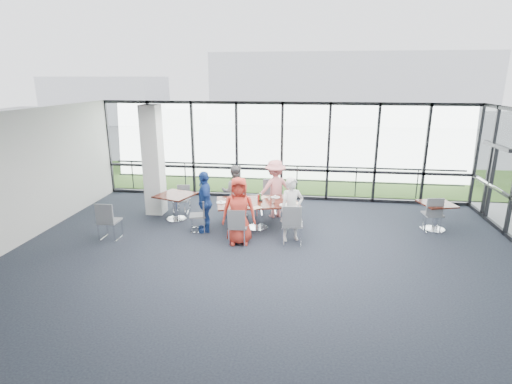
# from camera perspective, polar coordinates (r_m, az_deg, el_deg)

# --- Properties ---
(floor) EXTENTS (12.00, 10.00, 0.02)m
(floor) POSITION_cam_1_polar(r_m,az_deg,el_deg) (8.87, 1.12, -10.32)
(floor) COLOR black
(floor) RESTS_ON ground
(ceiling) EXTENTS (12.00, 10.00, 0.04)m
(ceiling) POSITION_cam_1_polar(r_m,az_deg,el_deg) (7.98, 1.25, 10.80)
(ceiling) COLOR white
(ceiling) RESTS_ON ground
(wall_left) EXTENTS (0.10, 10.00, 3.20)m
(wall_left) POSITION_cam_1_polar(r_m,az_deg,el_deg) (10.75, -32.51, 0.97)
(wall_left) COLOR silver
(wall_left) RESTS_ON ground
(wall_front) EXTENTS (12.00, 0.10, 3.20)m
(wall_front) POSITION_cam_1_polar(r_m,az_deg,el_deg) (3.83, -8.16, -21.66)
(wall_front) COLOR silver
(wall_front) RESTS_ON ground
(curtain_wall_back) EXTENTS (12.00, 0.10, 3.20)m
(curtain_wall_back) POSITION_cam_1_polar(r_m,az_deg,el_deg) (13.14, 3.71, 5.80)
(curtain_wall_back) COLOR white
(curtain_wall_back) RESTS_ON ground
(exit_door) EXTENTS (0.12, 1.60, 2.10)m
(exit_door) POSITION_cam_1_polar(r_m,az_deg,el_deg) (13.04, 30.54, 1.02)
(exit_door) COLOR black
(exit_door) RESTS_ON ground
(structural_column) EXTENTS (0.50, 0.50, 3.20)m
(structural_column) POSITION_cam_1_polar(r_m,az_deg,el_deg) (12.02, -14.45, 4.36)
(structural_column) COLOR white
(structural_column) RESTS_ON ground
(apron) EXTENTS (80.00, 70.00, 0.02)m
(apron) POSITION_cam_1_polar(r_m,az_deg,el_deg) (18.35, 4.77, 3.57)
(apron) COLOR gray
(apron) RESTS_ON ground
(grass_strip) EXTENTS (80.00, 5.00, 0.01)m
(grass_strip) POSITION_cam_1_polar(r_m,az_deg,el_deg) (16.40, 4.38, 2.18)
(grass_strip) COLOR #375623
(grass_strip) RESTS_ON ground
(hangar_main) EXTENTS (24.00, 10.00, 6.00)m
(hangar_main) POSITION_cam_1_polar(r_m,az_deg,el_deg) (40.03, 12.60, 14.36)
(hangar_main) COLOR white
(hangar_main) RESTS_ON ground
(hangar_aux) EXTENTS (10.00, 6.00, 4.00)m
(hangar_aux) POSITION_cam_1_polar(r_m,az_deg,el_deg) (40.62, -20.48, 12.35)
(hangar_aux) COLOR white
(hangar_aux) RESTS_ON ground
(guard_rail) EXTENTS (12.00, 0.06, 0.06)m
(guard_rail) POSITION_cam_1_polar(r_m,az_deg,el_deg) (13.96, 3.81, 1.79)
(guard_rail) COLOR #2D2D33
(guard_rail) RESTS_ON ground
(main_table) EXTENTS (2.36, 1.66, 0.75)m
(main_table) POSITION_cam_1_polar(r_m,az_deg,el_deg) (10.65, 0.22, -1.93)
(main_table) COLOR #330E0C
(main_table) RESTS_ON ground
(side_table_left) EXTENTS (1.19, 1.19, 0.75)m
(side_table_left) POSITION_cam_1_polar(r_m,az_deg,el_deg) (11.52, -11.46, -0.84)
(side_table_left) COLOR #330E0C
(side_table_left) RESTS_ON ground
(side_table_right) EXTENTS (0.98, 0.98, 0.75)m
(side_table_right) POSITION_cam_1_polar(r_m,az_deg,el_deg) (11.56, 24.38, -2.06)
(side_table_right) COLOR #330E0C
(side_table_right) RESTS_ON ground
(diner_near_left) EXTENTS (0.88, 0.65, 1.67)m
(diner_near_left) POSITION_cam_1_polar(r_m,az_deg,el_deg) (9.63, -2.46, -2.72)
(diner_near_left) COLOR red
(diner_near_left) RESTS_ON ground
(diner_near_right) EXTENTS (0.70, 0.62, 1.61)m
(diner_near_right) POSITION_cam_1_polar(r_m,az_deg,el_deg) (9.87, 5.13, -2.49)
(diner_near_right) COLOR white
(diner_near_right) RESTS_ON ground
(diner_far_left) EXTENTS (0.83, 0.59, 1.56)m
(diner_far_left) POSITION_cam_1_polar(r_m,az_deg,el_deg) (11.45, -3.06, 0.05)
(diner_far_left) COLOR slate
(diner_far_left) RESTS_ON ground
(diner_far_right) EXTENTS (1.22, 1.02, 1.69)m
(diner_far_right) POSITION_cam_1_polar(r_m,az_deg,el_deg) (11.50, 2.74, 0.46)
(diner_far_right) COLOR pink
(diner_far_right) RESTS_ON ground
(diner_end) EXTENTS (0.80, 1.07, 1.63)m
(diner_end) POSITION_cam_1_polar(r_m,az_deg,el_deg) (10.50, -7.33, -1.36)
(diner_end) COLOR #204090
(diner_end) RESTS_ON ground
(chair_main_nl) EXTENTS (0.46, 0.46, 0.90)m
(chair_main_nl) POSITION_cam_1_polar(r_m,az_deg,el_deg) (9.74, -2.52, -4.90)
(chair_main_nl) COLOR slate
(chair_main_nl) RESTS_ON ground
(chair_main_nr) EXTENTS (0.51, 0.51, 0.98)m
(chair_main_nr) POSITION_cam_1_polar(r_m,az_deg,el_deg) (9.79, 5.24, -4.58)
(chair_main_nr) COLOR slate
(chair_main_nr) RESTS_ON ground
(chair_main_fl) EXTENTS (0.52, 0.52, 0.90)m
(chair_main_fl) POSITION_cam_1_polar(r_m,az_deg,el_deg) (11.66, -2.94, -1.35)
(chair_main_fl) COLOR slate
(chair_main_fl) RESTS_ON ground
(chair_main_fr) EXTENTS (0.55, 0.55, 0.98)m
(chair_main_fr) POSITION_cam_1_polar(r_m,az_deg,el_deg) (11.83, 1.82, -0.86)
(chair_main_fr) COLOR slate
(chair_main_fr) RESTS_ON ground
(chair_main_end) EXTENTS (0.50, 0.50, 0.86)m
(chair_main_end) POSITION_cam_1_polar(r_m,az_deg,el_deg) (10.65, -8.32, -3.33)
(chair_main_end) COLOR slate
(chair_main_end) RESTS_ON ground
(chair_spare_la) EXTENTS (0.47, 0.47, 0.96)m
(chair_spare_la) POSITION_cam_1_polar(r_m,az_deg,el_deg) (10.62, -20.19, -3.92)
(chair_spare_la) COLOR slate
(chair_spare_la) RESTS_ON ground
(chair_spare_lb) EXTENTS (0.45, 0.45, 0.81)m
(chair_spare_lb) POSITION_cam_1_polar(r_m,az_deg,el_deg) (12.12, -10.61, -1.15)
(chair_spare_lb) COLOR slate
(chair_spare_lb) RESTS_ON ground
(chair_spare_r) EXTENTS (0.52, 0.52, 0.93)m
(chair_spare_r) POSITION_cam_1_polar(r_m,az_deg,el_deg) (11.50, 23.92, -2.91)
(chair_spare_r) COLOR slate
(chair_spare_r) RESTS_ON ground
(plate_nl) EXTENTS (0.29, 0.29, 0.01)m
(plate_nl) POSITION_cam_1_polar(r_m,az_deg,el_deg) (10.27, -2.64, -1.95)
(plate_nl) COLOR white
(plate_nl) RESTS_ON main_table
(plate_nr) EXTENTS (0.28, 0.28, 0.01)m
(plate_nr) POSITION_cam_1_polar(r_m,az_deg,el_deg) (10.34, 4.14, -1.87)
(plate_nr) COLOR white
(plate_nr) RESTS_ON main_table
(plate_fl) EXTENTS (0.28, 0.28, 0.01)m
(plate_fl) POSITION_cam_1_polar(r_m,az_deg,el_deg) (10.92, -2.95, -0.85)
(plate_fl) COLOR white
(plate_fl) RESTS_ON main_table
(plate_fr) EXTENTS (0.26, 0.26, 0.01)m
(plate_fr) POSITION_cam_1_polar(r_m,az_deg,el_deg) (10.99, 2.78, -0.74)
(plate_fr) COLOR white
(plate_fr) RESTS_ON main_table
(plate_end) EXTENTS (0.26, 0.26, 0.01)m
(plate_end) POSITION_cam_1_polar(r_m,az_deg,el_deg) (10.55, -4.99, -1.51)
(plate_end) COLOR white
(plate_end) RESTS_ON main_table
(tumbler_a) EXTENTS (0.06, 0.06, 0.13)m
(tumbler_a) POSITION_cam_1_polar(r_m,az_deg,el_deg) (10.30, -1.14, -1.57)
(tumbler_a) COLOR white
(tumbler_a) RESTS_ON main_table
(tumbler_b) EXTENTS (0.07, 0.07, 0.15)m
(tumbler_b) POSITION_cam_1_polar(r_m,az_deg,el_deg) (10.41, 2.48, -1.32)
(tumbler_b) COLOR white
(tumbler_b) RESTS_ON main_table
(tumbler_c) EXTENTS (0.07, 0.07, 0.15)m
(tumbler_c) POSITION_cam_1_polar(r_m,az_deg,el_deg) (10.85, 0.61, -0.58)
(tumbler_c) COLOR white
(tumbler_c) RESTS_ON main_table
(tumbler_d) EXTENTS (0.08, 0.08, 0.15)m
(tumbler_d) POSITION_cam_1_polar(r_m,az_deg,el_deg) (10.37, -4.12, -1.41)
(tumbler_d) COLOR white
(tumbler_d) RESTS_ON main_table
(menu_a) EXTENTS (0.37, 0.37, 0.00)m
(menu_a) POSITION_cam_1_polar(r_m,az_deg,el_deg) (10.11, -0.09, -2.26)
(menu_a) COLOR white
(menu_a) RESTS_ON main_table
(menu_b) EXTENTS (0.29, 0.21, 0.00)m
(menu_b) POSITION_cam_1_polar(r_m,az_deg,el_deg) (10.53, 5.59, -1.60)
(menu_b) COLOR white
(menu_b) RESTS_ON main_table
(menu_c) EXTENTS (0.38, 0.39, 0.00)m
(menu_c) POSITION_cam_1_polar(r_m,az_deg,el_deg) (10.99, 0.92, -0.76)
(menu_c) COLOR white
(menu_c) RESTS_ON main_table
(condiment_caddy) EXTENTS (0.10, 0.07, 0.04)m
(condiment_caddy) POSITION_cam_1_polar(r_m,az_deg,el_deg) (10.64, 0.66, -1.22)
(condiment_caddy) COLOR black
(condiment_caddy) RESTS_ON main_table
(ketchup_bottle) EXTENTS (0.06, 0.06, 0.18)m
(ketchup_bottle) POSITION_cam_1_polar(r_m,az_deg,el_deg) (10.62, 0.35, -0.86)
(ketchup_bottle) COLOR #AA1F1A
(ketchup_bottle) RESTS_ON main_table
(green_bottle) EXTENTS (0.05, 0.05, 0.20)m
(green_bottle) POSITION_cam_1_polar(r_m,az_deg,el_deg) (10.65, 0.56, -0.75)
(green_bottle) COLOR #13681C
(green_bottle) RESTS_ON main_table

